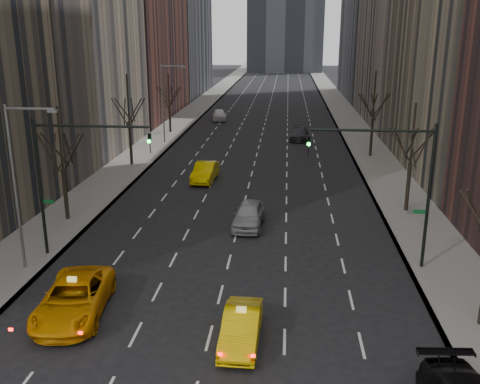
# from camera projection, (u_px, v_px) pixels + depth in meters

# --- Properties ---
(sidewalk_left) EXTENTS (4.50, 320.00, 0.15)m
(sidewalk_left) POSITION_uv_depth(u_px,v_px,m) (192.00, 112.00, 87.05)
(sidewalk_left) COLOR slate
(sidewalk_left) RESTS_ON ground
(sidewalk_right) EXTENTS (4.50, 320.00, 0.15)m
(sidewalk_right) POSITION_uv_depth(u_px,v_px,m) (344.00, 114.00, 85.01)
(sidewalk_right) COLOR slate
(sidewalk_right) RESTS_ON ground
(tree_lw_b) EXTENTS (3.36, 3.50, 7.82)m
(tree_lw_b) POSITION_uv_depth(u_px,v_px,m) (63.00, 169.00, 36.37)
(tree_lw_b) COLOR black
(tree_lw_b) RESTS_ON ground
(tree_lw_c) EXTENTS (3.36, 3.50, 8.74)m
(tree_lw_c) POSITION_uv_depth(u_px,v_px,m) (130.00, 125.00, 51.54)
(tree_lw_c) COLOR black
(tree_lw_c) RESTS_ON ground
(tree_lw_d) EXTENTS (3.36, 3.50, 7.36)m
(tree_lw_d) POSITION_uv_depth(u_px,v_px,m) (169.00, 105.00, 68.85)
(tree_lw_d) COLOR black
(tree_lw_d) RESTS_ON ground
(tree_rw_b) EXTENTS (3.36, 3.50, 7.82)m
(tree_rw_b) POSITION_uv_depth(u_px,v_px,m) (410.00, 163.00, 38.19)
(tree_rw_b) COLOR black
(tree_rw_b) RESTS_ON ground
(tree_rw_c) EXTENTS (3.36, 3.50, 8.74)m
(tree_rw_c) POSITION_uv_depth(u_px,v_px,m) (373.00, 119.00, 55.27)
(tree_rw_c) COLOR black
(tree_rw_c) RESTS_ON ground
(traffic_mast_left) EXTENTS (6.69, 0.39, 8.00)m
(traffic_mast_left) POSITION_uv_depth(u_px,v_px,m) (67.00, 166.00, 29.89)
(traffic_mast_left) COLOR black
(traffic_mast_left) RESTS_ON ground
(traffic_mast_right) EXTENTS (6.69, 0.39, 8.00)m
(traffic_mast_right) POSITION_uv_depth(u_px,v_px,m) (399.00, 173.00, 28.37)
(traffic_mast_right) COLOR black
(traffic_mast_right) RESTS_ON ground
(streetlight_near) EXTENTS (2.83, 0.22, 9.00)m
(streetlight_near) POSITION_uv_depth(u_px,v_px,m) (20.00, 172.00, 28.10)
(streetlight_near) COLOR slate
(streetlight_near) RESTS_ON ground
(streetlight_far) EXTENTS (2.83, 0.22, 9.00)m
(streetlight_far) POSITION_uv_depth(u_px,v_px,m) (166.00, 96.00, 61.49)
(streetlight_far) COLOR slate
(streetlight_far) RESTS_ON ground
(taxi_suv) EXTENTS (3.48, 6.39, 1.70)m
(taxi_suv) POSITION_uv_depth(u_px,v_px,m) (74.00, 298.00, 24.74)
(taxi_suv) COLOR orange
(taxi_suv) RESTS_ON ground
(taxi_sedan) EXTENTS (1.64, 4.42, 1.44)m
(taxi_sedan) POSITION_uv_depth(u_px,v_px,m) (241.00, 327.00, 22.56)
(taxi_sedan) COLOR #DFB404
(taxi_sedan) RESTS_ON ground
(silver_sedan_ahead) EXTENTS (2.16, 4.91, 1.65)m
(silver_sedan_ahead) POSITION_uv_depth(u_px,v_px,m) (249.00, 215.00, 36.10)
(silver_sedan_ahead) COLOR gray
(silver_sedan_ahead) RESTS_ON ground
(far_taxi) EXTENTS (1.99, 5.04, 1.63)m
(far_taxi) POSITION_uv_depth(u_px,v_px,m) (205.00, 172.00, 47.17)
(far_taxi) COLOR yellow
(far_taxi) RESTS_ON ground
(far_suv_grey) EXTENTS (2.50, 5.36, 1.52)m
(far_suv_grey) POSITION_uv_depth(u_px,v_px,m) (299.00, 133.00, 65.24)
(far_suv_grey) COLOR #303035
(far_suv_grey) RESTS_ON ground
(far_car_white) EXTENTS (2.60, 5.08, 1.66)m
(far_car_white) POSITION_uv_depth(u_px,v_px,m) (219.00, 115.00, 79.34)
(far_car_white) COLOR silver
(far_car_white) RESTS_ON ground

